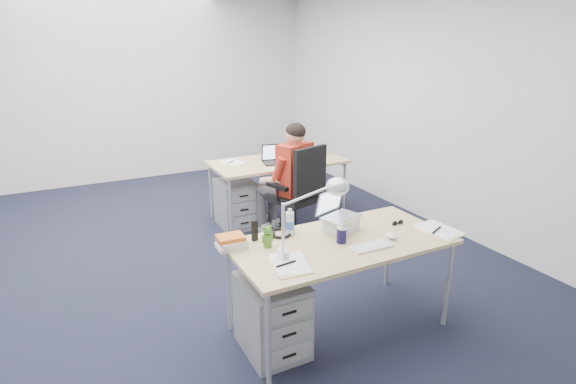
{
  "coord_description": "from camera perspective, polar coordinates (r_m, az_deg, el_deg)",
  "views": [
    {
      "loc": [
        -0.92,
        -3.84,
        2.09
      ],
      "look_at": [
        0.78,
        -0.52,
        0.85
      ],
      "focal_mm": 28.0,
      "sensor_mm": 36.0,
      "label": 1
    }
  ],
  "objects": [
    {
      "name": "floor",
      "position": [
        4.47,
        -12.27,
        -9.95
      ],
      "size": [
        7.0,
        7.0,
        0.0
      ],
      "primitive_type": "plane",
      "color": "black",
      "rests_on": "ground"
    },
    {
      "name": "room",
      "position": [
        3.97,
        -13.98,
        12.43
      ],
      "size": [
        6.02,
        7.02,
        2.8
      ],
      "color": "silver",
      "rests_on": "ground"
    },
    {
      "name": "desk_near",
      "position": [
        3.31,
        6.75,
        -6.87
      ],
      "size": [
        1.6,
        0.8,
        0.73
      ],
      "color": "tan",
      "rests_on": "ground"
    },
    {
      "name": "desk_far",
      "position": [
        5.47,
        -1.32,
        3.52
      ],
      "size": [
        1.6,
        0.8,
        0.73
      ],
      "color": "tan",
      "rests_on": "ground"
    },
    {
      "name": "office_chair",
      "position": [
        4.96,
        1.1,
        -2.69
      ],
      "size": [
        0.84,
        0.84,
        1.08
      ],
      "rotation": [
        0.0,
        0.0,
        0.28
      ],
      "color": "black",
      "rests_on": "ground"
    },
    {
      "name": "seated_person",
      "position": [
        4.96,
        -0.39,
        1.51
      ],
      "size": [
        0.59,
        0.78,
        1.29
      ],
      "rotation": [
        0.0,
        0.0,
        0.41
      ],
      "color": "#AC2918",
      "rests_on": "ground"
    },
    {
      "name": "drawer_pedestal_near",
      "position": [
        3.27,
        -2.03,
        -15.39
      ],
      "size": [
        0.4,
        0.5,
        0.55
      ],
      "primitive_type": "cube",
      "color": "gray",
      "rests_on": "ground"
    },
    {
      "name": "drawer_pedestal_far",
      "position": [
        5.37,
        -6.62,
        -1.46
      ],
      "size": [
        0.4,
        0.5,
        0.55
      ],
      "primitive_type": "cube",
      "color": "gray",
      "rests_on": "ground"
    },
    {
      "name": "silver_laptop",
      "position": [
        3.4,
        6.82,
        -2.55
      ],
      "size": [
        0.34,
        0.31,
        0.3
      ],
      "primitive_type": null,
      "rotation": [
        0.0,
        0.0,
        0.34
      ],
      "color": "silver",
      "rests_on": "desk_near"
    },
    {
      "name": "wireless_keyboard",
      "position": [
        3.22,
        10.46,
        -6.81
      ],
      "size": [
        0.31,
        0.13,
        0.02
      ],
      "primitive_type": "cube",
      "rotation": [
        0.0,
        0.0,
        -0.02
      ],
      "color": "white",
      "rests_on": "desk_near"
    },
    {
      "name": "computer_mouse",
      "position": [
        3.39,
        12.98,
        -5.43
      ],
      "size": [
        0.1,
        0.12,
        0.04
      ],
      "primitive_type": "ellipsoid",
      "rotation": [
        0.0,
        0.0,
        -0.28
      ],
      "color": "white",
      "rests_on": "desk_near"
    },
    {
      "name": "headphones",
      "position": [
        3.36,
        -1.0,
        -5.13
      ],
      "size": [
        0.24,
        0.18,
        0.04
      ],
      "primitive_type": null,
      "rotation": [
        0.0,
        0.0,
        -0.02
      ],
      "color": "black",
      "rests_on": "desk_near"
    },
    {
      "name": "can_koozie",
      "position": [
        3.24,
        6.82,
        -5.41
      ],
      "size": [
        0.07,
        0.07,
        0.12
      ],
      "primitive_type": "cylinder",
      "rotation": [
        0.0,
        0.0,
        -0.01
      ],
      "color": "#171440",
      "rests_on": "desk_near"
    },
    {
      "name": "water_bottle",
      "position": [
        3.32,
        0.23,
        -3.82
      ],
      "size": [
        0.07,
        0.07,
        0.21
      ],
      "primitive_type": "cylinder",
      "rotation": [
        0.0,
        0.0,
        -0.14
      ],
      "color": "silver",
      "rests_on": "desk_near"
    },
    {
      "name": "bear_figurine",
      "position": [
        3.15,
        -2.63,
        -5.62
      ],
      "size": [
        0.09,
        0.07,
        0.16
      ],
      "primitive_type": null,
      "rotation": [
        0.0,
        0.0,
        0.11
      ],
      "color": "#2D6B1C",
      "rests_on": "desk_near"
    },
    {
      "name": "book_stack",
      "position": [
        3.17,
        -7.21,
        -6.29
      ],
      "size": [
        0.2,
        0.15,
        0.09
      ],
      "primitive_type": "cube",
      "rotation": [
        0.0,
        0.0,
        0.01
      ],
      "color": "silver",
      "rests_on": "desk_near"
    },
    {
      "name": "cordless_phone",
      "position": [
        3.25,
        -4.26,
        -4.88
      ],
      "size": [
        0.05,
        0.04,
        0.16
      ],
      "primitive_type": "cube",
      "rotation": [
        0.0,
        0.0,
        0.42
      ],
      "color": "black",
      "rests_on": "desk_near"
    },
    {
      "name": "papers_left",
      "position": [
        2.93,
        0.14,
        -9.2
      ],
      "size": [
        0.28,
        0.35,
        0.01
      ],
      "primitive_type": "cube",
      "rotation": [
        0.0,
        0.0,
        -0.2
      ],
      "color": "#F5DC8E",
      "rests_on": "desk_near"
    },
    {
      "name": "papers_right",
      "position": [
        3.61,
        18.58,
        -4.69
      ],
      "size": [
        0.27,
        0.36,
        0.01
      ],
      "primitive_type": "cube",
      "rotation": [
        0.0,
        0.0,
        0.13
      ],
      "color": "#F5DC8E",
      "rests_on": "desk_near"
    },
    {
      "name": "sunglasses",
      "position": [
        3.65,
        13.76,
        -3.86
      ],
      "size": [
        0.1,
        0.05,
        0.02
      ],
      "primitive_type": null,
      "rotation": [
        0.0,
        0.0,
        0.0
      ],
      "color": "black",
      "rests_on": "desk_near"
    },
    {
      "name": "desk_lamp",
      "position": [
        2.97,
        2.1,
        -3.28
      ],
      "size": [
        0.48,
        0.22,
        0.53
      ],
      "primitive_type": null,
      "rotation": [
        0.0,
        0.0,
        0.1
      ],
      "color": "silver",
      "rests_on": "desk_near"
    },
    {
      "name": "dark_laptop",
      "position": [
        5.32,
        -1.47,
        4.86
      ],
      "size": [
        0.37,
        0.36,
        0.23
      ],
      "primitive_type": null,
      "rotation": [
        0.0,
        0.0,
        -0.22
      ],
      "color": "black",
      "rests_on": "desk_far"
    },
    {
      "name": "far_cup",
      "position": [
        5.78,
        4.63,
        5.27
      ],
      "size": [
        0.09,
        0.09,
        0.1
      ],
      "primitive_type": "cylinder",
      "rotation": [
        0.0,
        0.0,
        0.36
      ],
      "color": "white",
      "rests_on": "desk_far"
    },
    {
      "name": "far_papers",
      "position": [
        5.39,
        -7.04,
        3.7
      ],
      "size": [
        0.29,
        0.34,
        0.01
      ],
      "primitive_type": "cube",
      "rotation": [
        0.0,
        0.0,
        0.36
      ],
      "color": "white",
      "rests_on": "desk_far"
    }
  ]
}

